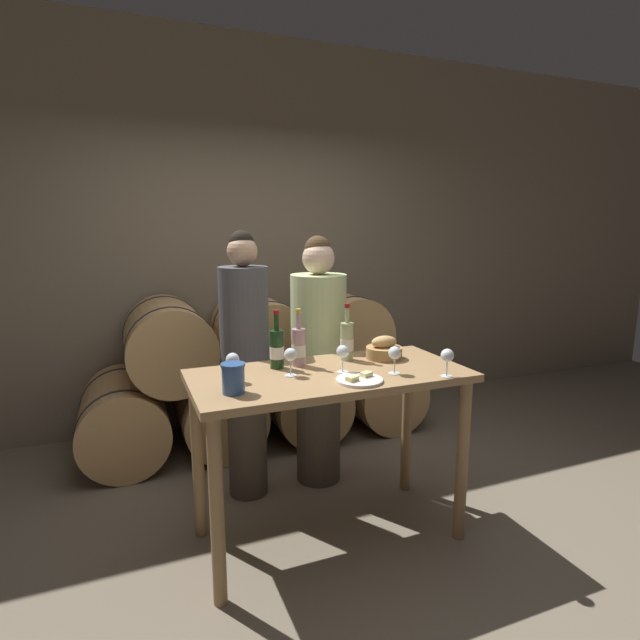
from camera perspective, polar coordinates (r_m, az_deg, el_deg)
name	(u,v)px	position (r m, az deg, el deg)	size (l,w,h in m)	color
ground_plane	(329,535)	(3.00, 1.05, -23.38)	(10.00, 10.00, 0.00)	#726654
stone_wall_back	(239,235)	(4.36, -9.20, 9.51)	(10.00, 0.12, 3.20)	#7F705B
barrel_stack	(259,373)	(3.99, -6.96, -6.06)	(2.65, 0.86, 1.16)	tan
tasting_table	(330,399)	(2.64, 1.11, -9.07)	(1.42, 0.67, 0.94)	#99754C
person_left	(245,363)	(3.09, -8.53, -4.91)	(0.30, 0.30, 1.66)	#4C4238
person_right	(318,361)	(3.24, -0.18, -4.66)	(0.36, 0.36, 1.62)	#4C4238
wine_bottle_red	(277,349)	(2.64, -4.96, -3.28)	(0.08, 0.08, 0.31)	#193819
wine_bottle_white	(347,341)	(2.80, 3.09, -2.39)	(0.08, 0.08, 0.32)	#ADBC7F
wine_bottle_rose	(299,347)	(2.68, -2.46, -3.07)	(0.08, 0.08, 0.31)	#BC8E93
blue_crock	(233,377)	(2.29, -9.89, -6.45)	(0.11, 0.11, 0.14)	#335693
bread_basket	(384,350)	(2.86, 7.32, -3.40)	(0.21, 0.21, 0.13)	#A87F4C
cheese_plate	(359,380)	(2.44, 4.51, -6.80)	(0.23, 0.23, 0.04)	white
wine_glass_far_left	(233,361)	(2.44, -9.96, -4.61)	(0.07, 0.07, 0.14)	white
wine_glass_left	(290,356)	(2.50, -3.39, -4.09)	(0.07, 0.07, 0.14)	white
wine_glass_center	(343,353)	(2.56, 2.61, -3.75)	(0.07, 0.07, 0.14)	white
wine_glass_right	(395,354)	(2.56, 8.53, -3.85)	(0.07, 0.07, 0.14)	white
wine_glass_far_right	(447,356)	(2.56, 14.35, -4.06)	(0.07, 0.07, 0.14)	white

